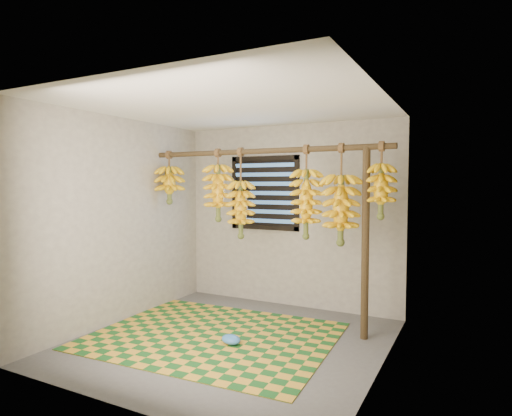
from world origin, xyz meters
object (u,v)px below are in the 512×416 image
Objects in this scene: banana_bunch_c at (241,209)px; support_post at (365,244)px; banana_bunch_e at (341,210)px; woven_mat at (214,336)px; banana_bunch_b at (218,193)px; banana_bunch_a at (169,185)px; banana_bunch_d at (306,204)px; banana_bunch_f at (381,191)px; plastic_bag at (231,339)px.

support_post is at bearing -0.00° from banana_bunch_c.
support_post is 1.87× the size of banana_bunch_e.
woven_mat is 1.69m from banana_bunch_b.
banana_bunch_a is 2.30m from banana_bunch_e.
woven_mat is 1.74m from banana_bunch_d.
banana_bunch_f is (0.81, 0.00, 0.15)m from banana_bunch_d.
woven_mat is 1.91m from banana_bunch_e.
banana_bunch_a is at bearing -180.00° from banana_bunch_e.
banana_bunch_a is 0.66× the size of banana_bunch_d.
banana_bunch_e is at bearing -0.00° from banana_bunch_b.
banana_bunch_e reaches higher than woven_mat.
plastic_bag is at bearing -121.87° from banana_bunch_d.
banana_bunch_b is 0.82× the size of banana_bunch_e.
banana_bunch_e is (-0.26, 0.00, 0.35)m from support_post.
support_post is 2.57× the size of banana_bunch_f.
banana_bunch_d is at bearing 0.00° from banana_bunch_a.
banana_bunch_a is 1.91m from banana_bunch_d.
banana_bunch_b and banana_bunch_d have the same top height.
banana_bunch_c is (0.32, 0.00, -0.20)m from banana_bunch_b.
support_post is 1.69m from plastic_bag.
banana_bunch_a is at bearing -180.00° from banana_bunch_f.
banana_bunch_c is at bearing 180.00° from banana_bunch_d.
banana_bunch_a is at bearing 148.94° from woven_mat.
banana_bunch_b is 1.54m from banana_bunch_e.
woven_mat is at bearing -155.19° from support_post.
banana_bunch_b is at bearing 180.00° from support_post.
woven_mat is 2.31× the size of banana_bunch_e.
banana_bunch_a is 0.87× the size of banana_bunch_f.
woven_mat is at bearing 156.38° from plastic_bag.
banana_bunch_d is at bearing 40.27° from woven_mat.
support_post is 2.62m from banana_bunch_a.
banana_bunch_b reaches higher than support_post.
banana_bunch_a is at bearing -180.00° from banana_bunch_b.
banana_bunch_e reaches higher than support_post.
support_post is 0.57m from banana_bunch_f.
plastic_bag is 1.53m from banana_bunch_c.
banana_bunch_b reaches higher than woven_mat.
banana_bunch_f is (1.63, -0.00, 0.23)m from banana_bunch_c.
banana_bunch_f is (0.15, 0.00, 0.55)m from support_post.
banana_bunch_a reaches higher than woven_mat.
plastic_bag is at bearing -148.55° from banana_bunch_f.
banana_bunch_f is at bearing 0.00° from banana_bunch_d.
banana_bunch_c is 1.37× the size of banana_bunch_f.
banana_bunch_f reaches higher than support_post.
woven_mat is (-1.44, -0.67, -0.99)m from support_post.
banana_bunch_c is (-1.48, 0.00, 0.32)m from support_post.
banana_bunch_f is at bearing -0.00° from banana_bunch_b.
support_post is at bearing -0.00° from banana_bunch_b.
banana_bunch_c is 1.04× the size of banana_bunch_d.
banana_bunch_a is at bearing -180.00° from support_post.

